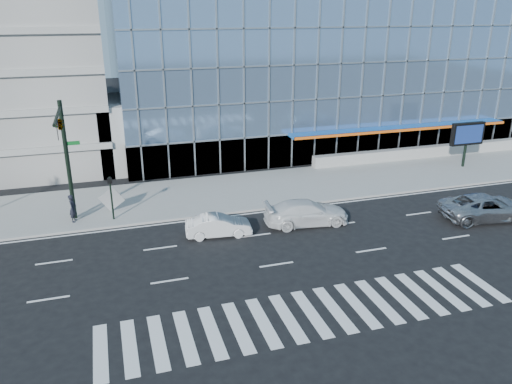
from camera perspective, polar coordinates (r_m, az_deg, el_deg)
ground at (r=31.78m, az=-0.06°, el=-4.98°), size 160.00×160.00×0.00m
sidewalk at (r=38.87m, az=-3.54°, el=-0.03°), size 120.00×8.00×0.15m
theatre_building at (r=58.28m, az=5.74°, el=14.28°), size 42.00×26.00×15.00m
ramp_block at (r=46.72m, az=-13.82°, el=6.68°), size 6.00×8.00×6.00m
retaining_wall at (r=52.40m, az=21.88°, el=4.59°), size 30.00×0.80×1.00m
traffic_signal at (r=32.96m, az=-21.27°, el=5.93°), size 1.14×5.74×8.00m
ped_signal_post at (r=34.35m, az=-16.25°, el=0.03°), size 0.30×0.33×3.00m
marquee_sign at (r=47.90m, az=23.01°, el=6.05°), size 3.20×0.43×4.00m
silver_suv at (r=37.28m, az=24.84°, el=-1.59°), size 6.52×3.65×1.72m
white_suv at (r=33.26m, az=5.78°, el=-2.35°), size 5.80×2.74×1.63m
white_sedan at (r=31.58m, az=-4.32°, el=-3.85°), size 4.27×1.89×1.36m
pedestrian at (r=35.22m, az=-20.20°, el=-1.75°), size 0.61×0.78×1.88m
tilted_panel at (r=36.15m, az=-16.18°, el=-0.78°), size 1.81×0.19×1.81m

